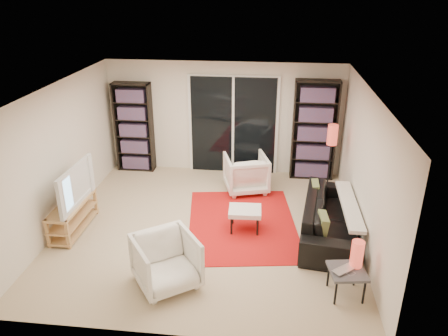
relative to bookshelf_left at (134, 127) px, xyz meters
The scene contains 20 objects.
floor 3.19m from the bookshelf_left, 50.10° to the right, with size 5.00×5.00×0.00m, color beige.
wall_back 1.97m from the bookshelf_left, ahead, with size 5.00×0.02×2.40m, color silver.
wall_front 5.22m from the bookshelf_left, 68.02° to the right, with size 5.00×0.02×2.40m, color silver.
wall_left 2.41m from the bookshelf_left, 103.27° to the right, with size 0.02×5.00×2.40m, color silver.
wall_right 5.03m from the bookshelf_left, 27.66° to the right, with size 0.02×5.00×2.40m, color silver.
ceiling 3.36m from the bookshelf_left, 50.10° to the right, with size 5.00×5.00×0.02m, color white.
sliding_door 2.16m from the bookshelf_left, ahead, with size 1.92×0.08×2.16m.
bookshelf_left is the anchor object (origin of this frame).
bookshelf_right 3.85m from the bookshelf_left, ahead, with size 0.90×0.30×2.10m.
tv_stand 2.76m from the bookshelf_left, 96.39° to the right, with size 0.39×1.22×0.50m.
tv 2.67m from the bookshelf_left, 95.96° to the right, with size 1.18×0.15×0.68m, color black.
rug 3.46m from the bookshelf_left, 40.32° to the right, with size 1.83×2.48×0.01m, color red.
sofa 4.67m from the bookshelf_left, 29.79° to the right, with size 2.22×0.87×0.65m, color black.
armchair_back 2.70m from the bookshelf_left, 17.95° to the right, with size 0.80×0.83×0.75m, color white.
armchair_front 4.26m from the bookshelf_left, 67.50° to the right, with size 0.80×0.82×0.75m, color white.
ottoman 3.54m from the bookshelf_left, 42.00° to the right, with size 0.56×0.46×0.40m.
side_table 5.62m from the bookshelf_left, 43.46° to the right, with size 0.53×0.53×0.40m.
laptop 5.64m from the bookshelf_left, 43.93° to the right, with size 0.34×0.22×0.03m, color silver.
table_lamp 5.61m from the bookshelf_left, 41.81° to the right, with size 0.17×0.17×0.38m, color red.
floor_lamp 4.19m from the bookshelf_left, 10.96° to the right, with size 0.22×0.22×1.44m.
Camera 1 is at (1.02, -6.42, 3.94)m, focal length 35.00 mm.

